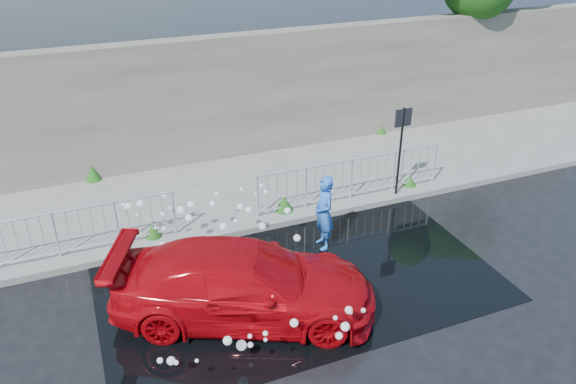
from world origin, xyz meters
name	(u,v)px	position (x,y,z in m)	size (l,w,h in m)	color
ground	(292,311)	(0.00, 0.00, 0.00)	(90.00, 90.00, 0.00)	black
pavement	(220,193)	(0.00, 5.00, 0.07)	(30.00, 4.00, 0.15)	slate
curb	(243,230)	(0.00, 3.00, 0.08)	(30.00, 0.25, 0.16)	slate
retaining_wall	(194,102)	(0.00, 7.20, 1.90)	(30.00, 0.60, 3.50)	#555248
puddle	(296,275)	(0.50, 1.00, 0.01)	(8.00, 5.00, 0.01)	black
sign_post	(401,138)	(4.20, 3.10, 1.72)	(0.45, 0.06, 2.50)	black
railing_left	(56,233)	(-4.00, 3.35, 0.74)	(5.05, 0.05, 1.10)	silver
railing_right	(351,178)	(3.00, 3.35, 0.74)	(5.05, 0.05, 1.10)	silver
weeds	(202,196)	(-0.58, 4.54, 0.33)	(12.17, 3.93, 0.43)	#164913
water_spray	(227,252)	(-0.85, 1.36, 0.72)	(3.62, 5.49, 1.10)	white
red_car	(244,283)	(-0.84, 0.27, 0.71)	(1.98, 4.86, 1.41)	#AD060D
person	(324,213)	(1.50, 1.80, 0.87)	(0.63, 0.42, 1.74)	blue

